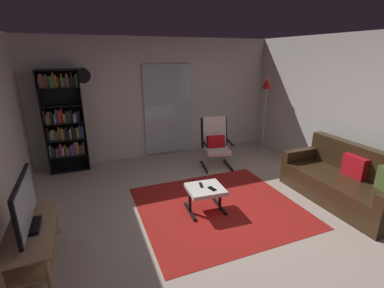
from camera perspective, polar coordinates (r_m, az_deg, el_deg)
The scene contains 15 objects.
ground_plane at distance 4.10m, azimuth 5.14°, elevation -15.11°, with size 7.02×7.02×0.00m, color #BDA898.
wall_back at distance 6.22m, azimuth -6.79°, elevation 9.34°, with size 5.60×0.06×2.60m, color silver.
wall_right at distance 5.35m, azimuth 32.50°, elevation 5.16°, with size 0.06×6.00×2.60m, color silver.
glass_door_panel at distance 6.25m, azimuth -4.97°, elevation 7.11°, with size 1.10×0.01×2.00m, color silver.
area_rug at distance 4.36m, azimuth 5.59°, elevation -12.86°, with size 2.37×2.20×0.01m, color #A91E1A.
tv_stand at distance 3.60m, azimuth -30.31°, elevation -17.21°, with size 0.48×1.16×0.47m.
television at distance 3.40m, azimuth -31.42°, elevation -10.97°, with size 0.20×0.93×0.58m.
bookshelf_near_tv at distance 5.84m, azimuth -25.14°, elevation 4.41°, with size 0.73×0.30×1.99m.
leather_sofa at distance 5.01m, azimuth 29.33°, elevation -7.00°, with size 0.85×1.85×0.88m.
lounge_armchair at distance 5.68m, azimuth 4.95°, elevation 0.61°, with size 0.69×0.75×1.02m.
ottoman at distance 4.11m, azimuth 2.79°, elevation -9.86°, with size 0.55×0.51×0.38m.
tv_remote at distance 4.12m, azimuth 1.88°, elevation -8.53°, with size 0.04×0.14×0.02m, color black.
cell_phone at distance 4.03m, azimuth 4.14°, elevation -9.29°, with size 0.07×0.14×0.01m, color black.
floor_lamp_by_shelf at distance 6.51m, azimuth 15.31°, elevation 10.96°, with size 0.23×0.23×1.77m.
wall_clock at distance 5.87m, azimuth -21.81°, elevation 13.10°, with size 0.29×0.03×0.29m.
Camera 1 is at (-1.60, -3.03, 2.25)m, focal length 25.57 mm.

